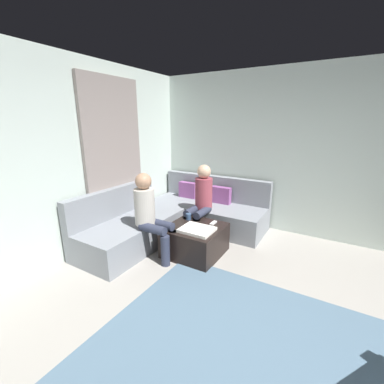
# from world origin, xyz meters

# --- Properties ---
(wall_back) EXTENTS (6.00, 0.12, 2.70)m
(wall_back) POSITION_xyz_m (0.00, 2.94, 1.35)
(wall_back) COLOR silver
(wall_back) RESTS_ON ground_plane
(wall_left) EXTENTS (0.12, 6.00, 2.70)m
(wall_left) POSITION_xyz_m (-2.94, 0.00, 1.35)
(wall_left) COLOR silver
(wall_left) RESTS_ON ground_plane
(curtain_panel) EXTENTS (0.06, 1.10, 2.50)m
(curtain_panel) POSITION_xyz_m (-2.84, 1.30, 1.25)
(curtain_panel) COLOR gray
(curtain_panel) RESTS_ON ground_plane
(area_rug) EXTENTS (2.60, 2.20, 0.01)m
(area_rug) POSITION_xyz_m (-0.20, 0.10, 0.01)
(area_rug) COLOR slate
(area_rug) RESTS_ON ground_plane
(sectional_couch) EXTENTS (2.10, 2.55, 0.87)m
(sectional_couch) POSITION_xyz_m (-2.08, 1.88, 0.28)
(sectional_couch) COLOR gray
(sectional_couch) RESTS_ON ground_plane
(ottoman) EXTENTS (0.76, 0.76, 0.42)m
(ottoman) POSITION_xyz_m (-1.45, 1.41, 0.21)
(ottoman) COLOR black
(ottoman) RESTS_ON ground_plane
(folded_blanket) EXTENTS (0.44, 0.36, 0.04)m
(folded_blanket) POSITION_xyz_m (-1.35, 1.29, 0.44)
(folded_blanket) COLOR white
(folded_blanket) RESTS_ON ottoman
(coffee_mug) EXTENTS (0.08, 0.08, 0.10)m
(coffee_mug) POSITION_xyz_m (-1.67, 1.59, 0.47)
(coffee_mug) COLOR #334C72
(coffee_mug) RESTS_ON ottoman
(game_remote) EXTENTS (0.05, 0.15, 0.02)m
(game_remote) POSITION_xyz_m (-1.27, 1.63, 0.43)
(game_remote) COLOR white
(game_remote) RESTS_ON ottoman
(person_on_couch_back) EXTENTS (0.30, 0.60, 1.20)m
(person_on_couch_back) POSITION_xyz_m (-1.64, 1.93, 0.66)
(person_on_couch_back) COLOR #2D3347
(person_on_couch_back) RESTS_ON ground_plane
(person_on_couch_side) EXTENTS (0.60, 0.30, 1.20)m
(person_on_couch_side) POSITION_xyz_m (-1.93, 1.03, 0.66)
(person_on_couch_side) COLOR #2D3347
(person_on_couch_side) RESTS_ON ground_plane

